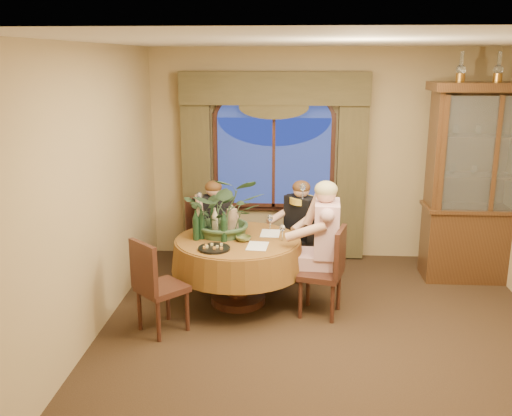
# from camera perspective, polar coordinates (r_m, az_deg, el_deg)

# --- Properties ---
(floor) EXTENTS (5.00, 5.00, 0.00)m
(floor) POSITION_cam_1_polar(r_m,az_deg,el_deg) (5.74, 6.91, -12.95)
(floor) COLOR black
(floor) RESTS_ON ground
(wall_back) EXTENTS (4.50, 0.00, 4.50)m
(wall_back) POSITION_cam_1_polar(r_m,az_deg,el_deg) (7.69, 6.30, 5.27)
(wall_back) COLOR #9F8860
(wall_back) RESTS_ON ground
(ceiling) EXTENTS (5.00, 5.00, 0.00)m
(ceiling) POSITION_cam_1_polar(r_m,az_deg,el_deg) (5.09, 7.93, 16.21)
(ceiling) COLOR white
(ceiling) RESTS_ON wall_back
(window) EXTENTS (1.62, 0.10, 1.32)m
(window) POSITION_cam_1_polar(r_m,az_deg,el_deg) (7.63, 1.78, 4.53)
(window) COLOR navy
(window) RESTS_ON wall_back
(arched_transom) EXTENTS (1.60, 0.06, 0.44)m
(arched_transom) POSITION_cam_1_polar(r_m,az_deg,el_deg) (7.53, 1.83, 10.37)
(arched_transom) COLOR navy
(arched_transom) RESTS_ON wall_back
(drapery_left) EXTENTS (0.38, 0.14, 2.32)m
(drapery_left) POSITION_cam_1_polar(r_m,az_deg,el_deg) (7.71, -5.93, 3.65)
(drapery_left) COLOR #3F3921
(drapery_left) RESTS_ON floor
(drapery_right) EXTENTS (0.38, 0.14, 2.32)m
(drapery_right) POSITION_cam_1_polar(r_m,az_deg,el_deg) (7.64, 9.52, 3.42)
(drapery_right) COLOR #3F3921
(drapery_right) RESTS_ON floor
(swag_valance) EXTENTS (2.45, 0.16, 0.42)m
(swag_valance) POSITION_cam_1_polar(r_m,az_deg,el_deg) (7.44, 1.82, 11.86)
(swag_valance) COLOR #3F3921
(swag_valance) RESTS_ON wall_back
(dining_table) EXTENTS (1.87, 1.87, 0.75)m
(dining_table) POSITION_cam_1_polar(r_m,az_deg,el_deg) (6.36, -1.81, -6.30)
(dining_table) COLOR #8D3615
(dining_table) RESTS_ON floor
(china_cabinet) EXTENTS (1.47, 0.58, 2.39)m
(china_cabinet) POSITION_cam_1_polar(r_m,az_deg,el_deg) (7.35, 22.03, 2.21)
(china_cabinet) COLOR #351E0F
(china_cabinet) RESTS_ON floor
(oil_lamp_left) EXTENTS (0.11, 0.11, 0.34)m
(oil_lamp_left) POSITION_cam_1_polar(r_m,az_deg,el_deg) (7.08, 19.84, 13.14)
(oil_lamp_left) COLOR #A5722D
(oil_lamp_left) RESTS_ON china_cabinet
(oil_lamp_center) EXTENTS (0.11, 0.11, 0.34)m
(oil_lamp_center) POSITION_cam_1_polar(r_m,az_deg,el_deg) (7.20, 23.10, 12.86)
(oil_lamp_center) COLOR #A5722D
(oil_lamp_center) RESTS_ON china_cabinet
(chair_right) EXTENTS (0.51, 0.51, 0.96)m
(chair_right) POSITION_cam_1_polar(r_m,az_deg,el_deg) (6.07, 6.46, -6.35)
(chair_right) COLOR black
(chair_right) RESTS_ON floor
(chair_back_right) EXTENTS (0.59, 0.59, 0.96)m
(chair_back_right) POSITION_cam_1_polar(r_m,az_deg,el_deg) (7.09, 3.87, -3.14)
(chair_back_right) COLOR black
(chair_back_right) RESTS_ON floor
(chair_back) EXTENTS (0.57, 0.57, 0.96)m
(chair_back) POSITION_cam_1_polar(r_m,az_deg,el_deg) (7.19, -4.91, -2.92)
(chair_back) COLOR black
(chair_back) RESTS_ON floor
(chair_front_left) EXTENTS (0.59, 0.59, 0.96)m
(chair_front_left) POSITION_cam_1_polar(r_m,az_deg,el_deg) (5.76, -9.37, -7.66)
(chair_front_left) COLOR black
(chair_front_left) RESTS_ON floor
(person_pink) EXTENTS (0.50, 0.54, 1.42)m
(person_pink) POSITION_cam_1_polar(r_m,az_deg,el_deg) (6.17, 7.04, -3.74)
(person_pink) COLOR #CD9FA4
(person_pink) RESTS_ON floor
(person_back) EXTENTS (0.56, 0.54, 1.22)m
(person_back) POSITION_cam_1_polar(r_m,az_deg,el_deg) (7.12, -4.24, -1.99)
(person_back) COLOR black
(person_back) RESTS_ON floor
(person_scarf) EXTENTS (0.61, 0.61, 1.26)m
(person_scarf) POSITION_cam_1_polar(r_m,az_deg,el_deg) (6.93, 4.57, -2.29)
(person_scarf) COLOR black
(person_scarf) RESTS_ON floor
(stoneware_vase) EXTENTS (0.16, 0.16, 0.29)m
(stoneware_vase) POSITION_cam_1_polar(r_m,az_deg,el_deg) (6.35, -2.41, -1.37)
(stoneware_vase) COLOR #8E725C
(stoneware_vase) RESTS_ON dining_table
(centerpiece_plant) EXTENTS (0.88, 0.97, 0.76)m
(centerpiece_plant) POSITION_cam_1_polar(r_m,az_deg,el_deg) (6.25, -3.05, 2.47)
(centerpiece_plant) COLOR #365334
(centerpiece_plant) RESTS_ON dining_table
(olive_bowl) EXTENTS (0.17, 0.17, 0.05)m
(olive_bowl) POSITION_cam_1_polar(r_m,az_deg,el_deg) (6.14, -1.26, -3.08)
(olive_bowl) COLOR #4B542A
(olive_bowl) RESTS_ON dining_table
(cheese_platter) EXTENTS (0.33, 0.33, 0.02)m
(cheese_platter) POSITION_cam_1_polar(r_m,az_deg,el_deg) (5.89, -4.21, -4.05)
(cheese_platter) COLOR black
(cheese_platter) RESTS_ON dining_table
(wine_bottle_0) EXTENTS (0.07, 0.07, 0.33)m
(wine_bottle_0) POSITION_cam_1_polar(r_m,az_deg,el_deg) (6.30, -5.73, -1.37)
(wine_bottle_0) COLOR tan
(wine_bottle_0) RESTS_ON dining_table
(wine_bottle_1) EXTENTS (0.07, 0.07, 0.33)m
(wine_bottle_1) POSITION_cam_1_polar(r_m,az_deg,el_deg) (6.10, -3.25, -1.87)
(wine_bottle_1) COLOR black
(wine_bottle_1) RESTS_ON dining_table
(wine_bottle_2) EXTENTS (0.07, 0.07, 0.33)m
(wine_bottle_2) POSITION_cam_1_polar(r_m,az_deg,el_deg) (6.43, -4.31, -1.00)
(wine_bottle_2) COLOR black
(wine_bottle_2) RESTS_ON dining_table
(wine_bottle_3) EXTENTS (0.07, 0.07, 0.33)m
(wine_bottle_3) POSITION_cam_1_polar(r_m,az_deg,el_deg) (6.17, -6.03, -1.72)
(wine_bottle_3) COLOR black
(wine_bottle_3) RESTS_ON dining_table
(wine_bottle_4) EXTENTS (0.07, 0.07, 0.33)m
(wine_bottle_4) POSITION_cam_1_polar(r_m,az_deg,el_deg) (6.21, -5.47, -1.62)
(wine_bottle_4) COLOR black
(wine_bottle_4) RESTS_ON dining_table
(wine_bottle_5) EXTENTS (0.07, 0.07, 0.33)m
(wine_bottle_5) POSITION_cam_1_polar(r_m,az_deg,el_deg) (6.25, -4.13, -1.46)
(wine_bottle_5) COLOR tan
(wine_bottle_5) RESTS_ON dining_table
(tasting_paper_0) EXTENTS (0.23, 0.32, 0.00)m
(tasting_paper_0) POSITION_cam_1_polar(r_m,az_deg,el_deg) (5.98, 0.15, -3.82)
(tasting_paper_0) COLOR white
(tasting_paper_0) RESTS_ON dining_table
(tasting_paper_1) EXTENTS (0.22, 0.31, 0.00)m
(tasting_paper_1) POSITION_cam_1_polar(r_m,az_deg,el_deg) (6.40, 1.44, -2.55)
(tasting_paper_1) COLOR white
(tasting_paper_1) RESTS_ON dining_table
(wine_glass_person_pink) EXTENTS (0.07, 0.07, 0.18)m
(wine_glass_person_pink) POSITION_cam_1_polar(r_m,az_deg,el_deg) (6.15, 2.64, -2.45)
(wine_glass_person_pink) COLOR silver
(wine_glass_person_pink) RESTS_ON dining_table
(wine_glass_person_back) EXTENTS (0.07, 0.07, 0.18)m
(wine_glass_person_back) POSITION_cam_1_polar(r_m,az_deg,el_deg) (6.65, -3.19, -1.13)
(wine_glass_person_back) COLOR silver
(wine_glass_person_back) RESTS_ON dining_table
(wine_glass_person_scarf) EXTENTS (0.07, 0.07, 0.18)m
(wine_glass_person_scarf) POSITION_cam_1_polar(r_m,az_deg,el_deg) (6.51, 1.42, -1.45)
(wine_glass_person_scarf) COLOR silver
(wine_glass_person_scarf) RESTS_ON dining_table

